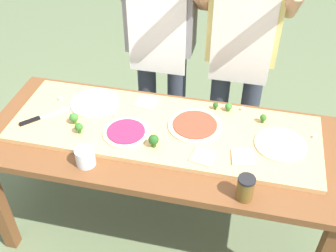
% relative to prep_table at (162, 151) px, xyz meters
% --- Properties ---
extents(ground_plane, '(8.00, 8.00, 0.00)m').
position_rel_prep_table_xyz_m(ground_plane, '(0.00, 0.00, -0.66)').
color(ground_plane, '#60704C').
extents(prep_table, '(1.83, 0.75, 0.75)m').
position_rel_prep_table_xyz_m(prep_table, '(0.00, 0.00, 0.00)').
color(prep_table, brown).
rests_on(prep_table, ground).
extents(cutting_board, '(1.59, 0.53, 0.02)m').
position_rel_prep_table_xyz_m(cutting_board, '(-0.00, 0.05, 0.11)').
color(cutting_board, tan).
rests_on(cutting_board, prep_table).
extents(chefs_knife, '(0.22, 0.22, 0.02)m').
position_rel_prep_table_xyz_m(chefs_knife, '(-0.66, -0.03, 0.13)').
color(chefs_knife, '#B7BABF').
rests_on(chefs_knife, cutting_board).
extents(pizza_whole_tomato_red, '(0.28, 0.28, 0.02)m').
position_rel_prep_table_xyz_m(pizza_whole_tomato_red, '(0.16, 0.10, 0.13)').
color(pizza_whole_tomato_red, beige).
rests_on(pizza_whole_tomato_red, cutting_board).
extents(pizza_whole_beet_magenta, '(0.24, 0.24, 0.02)m').
position_rel_prep_table_xyz_m(pizza_whole_beet_magenta, '(-0.18, -0.04, 0.13)').
color(pizza_whole_beet_magenta, beige).
rests_on(pizza_whole_beet_magenta, cutting_board).
extents(pizza_whole_white_garlic, '(0.25, 0.25, 0.02)m').
position_rel_prep_table_xyz_m(pizza_whole_white_garlic, '(0.59, 0.05, 0.13)').
color(pizza_whole_white_garlic, beige).
rests_on(pizza_whole_white_garlic, cutting_board).
extents(pizza_whole_cheese_artichoke, '(0.27, 0.27, 0.02)m').
position_rel_prep_table_xyz_m(pizza_whole_cheese_artichoke, '(-0.42, 0.17, 0.13)').
color(pizza_whole_cheese_artichoke, beige).
rests_on(pizza_whole_cheese_artichoke, cutting_board).
extents(pizza_slice_center, '(0.12, 0.12, 0.01)m').
position_rel_prep_table_xyz_m(pizza_slice_center, '(0.23, -0.12, 0.13)').
color(pizza_slice_center, beige).
rests_on(pizza_slice_center, cutting_board).
extents(pizza_slice_far_right, '(0.12, 0.12, 0.01)m').
position_rel_prep_table_xyz_m(pizza_slice_far_right, '(0.42, -0.09, 0.13)').
color(pizza_slice_far_right, beige).
rests_on(pizza_slice_far_right, cutting_board).
extents(pizza_slice_near_left, '(0.12, 0.12, 0.01)m').
position_rel_prep_table_xyz_m(pizza_slice_near_left, '(-0.14, 0.23, 0.13)').
color(pizza_slice_near_left, beige).
rests_on(pizza_slice_near_left, cutting_board).
extents(broccoli_floret_front_left, '(0.04, 0.04, 0.05)m').
position_rel_prep_table_xyz_m(broccoli_floret_front_left, '(0.31, 0.26, 0.15)').
color(broccoli_floret_front_left, '#3F7220').
rests_on(broccoli_floret_front_left, cutting_board).
extents(broccoli_floret_front_mid, '(0.05, 0.05, 0.07)m').
position_rel_prep_table_xyz_m(broccoli_floret_front_mid, '(-0.01, -0.10, 0.16)').
color(broccoli_floret_front_mid, '#2C5915').
rests_on(broccoli_floret_front_mid, cutting_board).
extents(broccoli_floret_back_right, '(0.04, 0.04, 0.06)m').
position_rel_prep_table_xyz_m(broccoli_floret_back_right, '(-0.41, -0.08, 0.16)').
color(broccoli_floret_back_right, '#366618').
rests_on(broccoli_floret_back_right, cutting_board).
extents(broccoli_floret_center_right, '(0.03, 0.03, 0.04)m').
position_rel_prep_table_xyz_m(broccoli_floret_center_right, '(0.24, 0.26, 0.15)').
color(broccoli_floret_center_right, '#2C5915').
rests_on(broccoli_floret_center_right, cutting_board).
extents(broccoli_floret_back_mid, '(0.05, 0.05, 0.06)m').
position_rel_prep_table_xyz_m(broccoli_floret_back_mid, '(-0.46, -0.02, 0.16)').
color(broccoli_floret_back_mid, '#3F7220').
rests_on(broccoli_floret_back_mid, cutting_board).
extents(broccoli_floret_center_left, '(0.04, 0.04, 0.05)m').
position_rel_prep_table_xyz_m(broccoli_floret_center_left, '(0.50, 0.20, 0.15)').
color(broccoli_floret_center_left, '#366618').
rests_on(broccoli_floret_center_left, cutting_board).
extents(cheese_crumble_a, '(0.02, 0.02, 0.01)m').
position_rel_prep_table_xyz_m(cheese_crumble_a, '(-0.27, 0.08, 0.13)').
color(cheese_crumble_a, white).
rests_on(cheese_crumble_a, cutting_board).
extents(cheese_crumble_b, '(0.02, 0.02, 0.02)m').
position_rel_prep_table_xyz_m(cheese_crumble_b, '(0.39, 0.29, 0.13)').
color(cheese_crumble_b, silver).
rests_on(cheese_crumble_b, cutting_board).
extents(cheese_crumble_c, '(0.02, 0.02, 0.02)m').
position_rel_prep_table_xyz_m(cheese_crumble_c, '(0.76, 0.14, 0.13)').
color(cheese_crumble_c, white).
rests_on(cheese_crumble_c, cutting_board).
extents(cheese_crumble_d, '(0.03, 0.03, 0.02)m').
position_rel_prep_table_xyz_m(cheese_crumble_d, '(-0.62, 0.16, 0.13)').
color(cheese_crumble_d, silver).
rests_on(cheese_crumble_d, cutting_board).
extents(flour_cup, '(0.09, 0.09, 0.09)m').
position_rel_prep_table_xyz_m(flour_cup, '(-0.30, -0.26, 0.14)').
color(flour_cup, white).
rests_on(flour_cup, prep_table).
extents(sauce_jar, '(0.08, 0.08, 0.12)m').
position_rel_prep_table_xyz_m(sauce_jar, '(0.44, -0.30, 0.16)').
color(sauce_jar, brown).
rests_on(sauce_jar, prep_table).
extents(cook_left, '(0.54, 0.39, 1.67)m').
position_rel_prep_table_xyz_m(cook_left, '(-0.16, 0.64, 0.34)').
color(cook_left, '#333847').
rests_on(cook_left, ground).
extents(cook_right, '(0.54, 0.39, 1.67)m').
position_rel_prep_table_xyz_m(cook_right, '(0.33, 0.64, 0.34)').
color(cook_right, '#333847').
rests_on(cook_right, ground).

